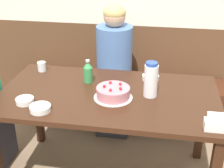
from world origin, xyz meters
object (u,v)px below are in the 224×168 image
object	(u,v)px
person_grey_tee	(114,75)
napkin_holder	(214,123)
bench_seat	(123,101)
water_pitcher	(151,80)
bowl_side_dish	(40,108)
bowl_soup_white	(25,101)
birthday_cake	(113,93)
glass_water_tall	(42,67)
soju_bottle	(88,72)
bowl_rice_small	(151,78)

from	to	relation	value
person_grey_tee	napkin_holder	bearing A→B (deg)	36.03
bench_seat	water_pitcher	world-z (taller)	water_pitcher
bench_seat	bowl_side_dish	distance (m)	1.30
bowl_soup_white	person_grey_tee	xyz separation A→B (m)	(0.44, 0.90, -0.19)
birthday_cake	bowl_soup_white	xyz separation A→B (m)	(-0.56, -0.17, -0.02)
glass_water_tall	bowl_side_dish	bearing A→B (deg)	-69.81
napkin_holder	soju_bottle	bearing A→B (deg)	150.03
soju_bottle	bowl_side_dish	size ratio (longest dim) A/B	1.32
water_pitcher	bowl_rice_small	xyz separation A→B (m)	(-0.01, 0.26, -0.10)
napkin_holder	glass_water_tall	world-z (taller)	napkin_holder
bowl_side_dish	napkin_holder	bearing A→B (deg)	-1.54
birthday_cake	person_grey_tee	xyz separation A→B (m)	(-0.11, 0.74, -0.21)
bowl_soup_white	person_grey_tee	bearing A→B (deg)	63.86
birthday_cake	bowl_rice_small	size ratio (longest dim) A/B	2.08
bench_seat	bowl_rice_small	size ratio (longest dim) A/B	15.24
bench_seat	person_grey_tee	bearing A→B (deg)	-114.59
soju_bottle	water_pitcher	bearing A→B (deg)	-16.68
napkin_holder	person_grey_tee	world-z (taller)	person_grey_tee
soju_bottle	bowl_side_dish	distance (m)	0.50
napkin_holder	bench_seat	bearing A→B (deg)	119.83
bowl_side_dish	glass_water_tall	world-z (taller)	glass_water_tall
soju_bottle	person_grey_tee	distance (m)	0.59
bench_seat	glass_water_tall	world-z (taller)	glass_water_tall
bench_seat	soju_bottle	bearing A→B (deg)	-104.97
person_grey_tee	bowl_rice_small	bearing A→B (deg)	40.25
glass_water_tall	birthday_cake	bearing A→B (deg)	-29.12
water_pitcher	person_grey_tee	size ratio (longest dim) A/B	0.20
bench_seat	water_pitcher	size ratio (longest dim) A/B	7.86
soju_bottle	napkin_holder	distance (m)	0.98
birthday_cake	water_pitcher	distance (m)	0.27
bench_seat	glass_water_tall	distance (m)	0.97
bench_seat	bowl_soup_white	world-z (taller)	bowl_soup_white
bowl_rice_small	bench_seat	bearing A→B (deg)	116.28
bowl_rice_small	glass_water_tall	world-z (taller)	glass_water_tall
glass_water_tall	person_grey_tee	distance (m)	0.68
soju_bottle	glass_water_tall	world-z (taller)	soju_bottle
birthday_cake	bowl_soup_white	bearing A→B (deg)	-163.29
water_pitcher	soju_bottle	world-z (taller)	water_pitcher
bench_seat	birthday_cake	size ratio (longest dim) A/B	7.33
bowl_soup_white	bowl_side_dish	world-z (taller)	bowl_side_dish
bench_seat	glass_water_tall	size ratio (longest dim) A/B	25.72
napkin_holder	bowl_rice_small	bearing A→B (deg)	122.90
bench_seat	soju_bottle	distance (m)	0.91
glass_water_tall	bowl_rice_small	bearing A→B (deg)	-1.72
bowl_soup_white	bowl_rice_small	distance (m)	0.93
bowl_side_dish	glass_water_tall	size ratio (longest dim) A/B	1.78
bowl_soup_white	water_pitcher	bearing A→B (deg)	16.85
soju_bottle	bowl_side_dish	bearing A→B (deg)	-113.13
bench_seat	birthday_cake	xyz separation A→B (m)	(0.04, -0.89, 0.55)
bench_seat	glass_water_tall	bearing A→B (deg)	-138.37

